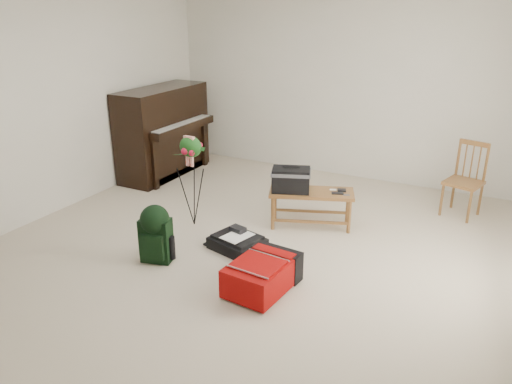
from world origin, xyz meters
The scene contains 10 objects.
floor centered at (0.00, 0.00, 0.00)m, with size 5.00×5.50×0.01m, color beige.
wall_back centered at (0.00, 2.75, 1.25)m, with size 5.00×0.04×2.50m, color beige.
wall_left centered at (-2.50, 0.00, 1.25)m, with size 0.04×5.50×2.50m, color beige.
piano centered at (-2.19, 1.60, 0.60)m, with size 0.71×1.50×1.25m.
bench centered at (0.21, 0.86, 0.50)m, with size 0.99×0.67×0.71m.
dining_chair centered at (1.82, 1.99, 0.42)m, with size 0.46×0.46×0.87m.
red_suitcase centered at (0.49, -0.53, 0.15)m, with size 0.50×0.70×0.28m.
black_duffel centered at (-0.08, -0.01, 0.08)m, with size 0.59×0.51×0.21m.
green_backpack centered at (-0.65, -0.58, 0.32)m, with size 0.32×0.30×0.58m.
flower_stand centered at (-0.81, 0.29, 0.52)m, with size 0.36×0.36×1.06m.
Camera 1 is at (2.19, -3.96, 2.37)m, focal length 35.00 mm.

